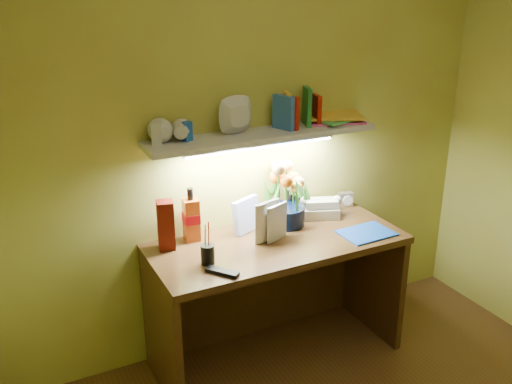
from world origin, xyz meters
TOP-DOWN VIEW (x-y plane):
  - desk at (0.00, 1.20)m, footprint 1.40×0.60m
  - flower_bouquet at (0.15, 1.37)m, footprint 0.25×0.25m
  - telephone at (0.39, 1.39)m, footprint 0.25×0.22m
  - desk_clock at (0.62, 1.44)m, footprint 0.10×0.07m
  - whisky_bottle at (-0.41, 1.42)m, footprint 0.09×0.09m
  - whisky_box at (-0.57, 1.38)m, footprint 0.10×0.10m
  - pen_cup at (-0.44, 1.13)m, footprint 0.08×0.08m
  - art_card at (-0.09, 1.40)m, footprint 0.19×0.11m
  - tv_remote at (-0.42, 1.00)m, footprint 0.14×0.16m
  - blue_folder at (0.49, 1.06)m, footprint 0.30×0.22m
  - desk_book_a at (-0.13, 1.20)m, footprint 0.17×0.06m
  - desk_book_b at (-0.07, 1.18)m, footprint 0.15×0.07m
  - wall_shelf at (0.00, 1.38)m, footprint 1.32×0.35m

SIDE VIEW (x-z plane):
  - desk at x=0.00m, z-range 0.00..0.75m
  - blue_folder at x=0.49m, z-range 0.75..0.76m
  - tv_remote at x=-0.42m, z-range 0.75..0.77m
  - desk_clock at x=0.62m, z-range 0.75..0.84m
  - telephone at x=0.39m, z-range 0.75..0.87m
  - pen_cup at x=-0.44m, z-range 0.75..0.92m
  - art_card at x=-0.09m, z-range 0.75..0.94m
  - desk_book_b at x=-0.07m, z-range 0.75..0.96m
  - desk_book_a at x=-0.13m, z-range 0.75..0.98m
  - whisky_box at x=-0.57m, z-range 0.75..1.02m
  - whisky_bottle at x=-0.41m, z-range 0.75..1.05m
  - flower_bouquet at x=0.15m, z-range 0.75..1.13m
  - wall_shelf at x=0.00m, z-range 1.21..1.45m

